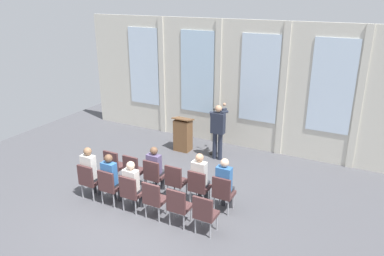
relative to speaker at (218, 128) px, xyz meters
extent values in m
plane|color=#4C4C51|center=(-0.28, -3.70, -1.03)|extent=(14.17, 14.17, 0.00)
cube|color=beige|center=(-0.28, 1.33, 1.06)|extent=(10.90, 0.10, 4.18)
cube|color=silver|center=(-3.55, 1.27, 1.37)|extent=(1.23, 0.04, 2.77)
cube|color=beige|center=(-2.78, 1.28, 1.06)|extent=(0.20, 0.08, 4.18)
cube|color=silver|center=(-1.37, 1.27, 1.37)|extent=(1.23, 0.04, 2.77)
cube|color=beige|center=(-0.60, 1.28, 1.06)|extent=(0.20, 0.08, 4.18)
cube|color=silver|center=(0.81, 1.27, 1.37)|extent=(1.23, 0.04, 2.77)
cube|color=beige|center=(1.58, 1.28, 1.06)|extent=(0.20, 0.08, 4.18)
cube|color=silver|center=(2.99, 1.27, 1.37)|extent=(1.23, 0.04, 2.77)
cube|color=beige|center=(3.76, 1.28, 1.06)|extent=(0.20, 0.08, 4.18)
cylinder|color=#232838|center=(-0.09, -0.02, -0.59)|extent=(0.14, 0.14, 0.87)
cylinder|color=#232838|center=(0.09, -0.02, -0.59)|extent=(0.14, 0.14, 0.87)
cube|color=#232838|center=(0.00, -0.02, 0.17)|extent=(0.42, 0.22, 0.65)
cube|color=maroon|center=(0.00, 0.10, 0.25)|extent=(0.06, 0.01, 0.39)
sphere|color=tan|center=(0.00, -0.01, 0.63)|extent=(0.21, 0.21, 0.21)
cylinder|color=#232838|center=(-0.24, 0.06, 0.27)|extent=(0.09, 0.28, 0.45)
cylinder|color=#232838|center=(0.15, 0.12, 0.51)|extent=(0.15, 0.36, 0.15)
cylinder|color=#232838|center=(0.09, 0.25, 0.55)|extent=(0.11, 0.34, 0.15)
sphere|color=tan|center=(-0.02, 0.51, 0.62)|extent=(0.10, 0.10, 0.10)
cylinder|color=black|center=(-0.26, 0.28, -1.01)|extent=(0.28, 0.28, 0.03)
cylinder|color=black|center=(-0.26, 0.28, -0.27)|extent=(0.02, 0.02, 1.45)
sphere|color=#262626|center=(-0.26, 0.28, 0.49)|extent=(0.07, 0.07, 0.07)
cube|color=brown|center=(-1.29, 0.09, -0.50)|extent=(0.52, 0.40, 1.05)
cube|color=brown|center=(-1.29, 0.11, 0.06)|extent=(0.60, 0.48, 0.14)
cylinder|color=#99999E|center=(-1.72, -2.46, -0.83)|extent=(0.04, 0.04, 0.40)
cylinder|color=#99999E|center=(-2.08, -2.46, -0.83)|extent=(0.04, 0.04, 0.40)
cylinder|color=#99999E|center=(-1.72, -2.80, -0.83)|extent=(0.04, 0.04, 0.40)
cylinder|color=#99999E|center=(-2.08, -2.80, -0.83)|extent=(0.04, 0.04, 0.40)
cube|color=#4C2D2D|center=(-1.90, -2.63, -0.59)|extent=(0.46, 0.44, 0.08)
cube|color=#4C2D2D|center=(-1.90, -2.82, -0.32)|extent=(0.46, 0.06, 0.46)
cylinder|color=#99999E|center=(-1.07, -2.46, -0.83)|extent=(0.04, 0.04, 0.40)
cylinder|color=#99999E|center=(-1.43, -2.46, -0.83)|extent=(0.04, 0.04, 0.40)
cylinder|color=#99999E|center=(-1.07, -2.80, -0.83)|extent=(0.04, 0.04, 0.40)
cylinder|color=#99999E|center=(-1.43, -2.80, -0.83)|extent=(0.04, 0.04, 0.40)
cube|color=#4C2D2D|center=(-1.25, -2.63, -0.59)|extent=(0.46, 0.44, 0.08)
cube|color=#4C2D2D|center=(-1.25, -2.82, -0.32)|extent=(0.46, 0.06, 0.46)
cylinder|color=#99999E|center=(-0.42, -2.46, -0.83)|extent=(0.04, 0.04, 0.40)
cylinder|color=#99999E|center=(-0.78, -2.46, -0.83)|extent=(0.04, 0.04, 0.40)
cylinder|color=#99999E|center=(-0.42, -2.80, -0.83)|extent=(0.04, 0.04, 0.40)
cylinder|color=#99999E|center=(-0.78, -2.80, -0.83)|extent=(0.04, 0.04, 0.40)
cube|color=#4C2D2D|center=(-0.60, -2.63, -0.59)|extent=(0.46, 0.44, 0.08)
cube|color=#4C2D2D|center=(-0.60, -2.82, -0.32)|extent=(0.46, 0.06, 0.46)
cylinder|color=#2D2D33|center=(-0.69, -2.45, -0.81)|extent=(0.10, 0.10, 0.44)
cylinder|color=#2D2D33|center=(-0.51, -2.45, -0.81)|extent=(0.10, 0.10, 0.44)
cube|color=#2D2D33|center=(-0.60, -2.57, -0.53)|extent=(0.34, 0.36, 0.12)
cube|color=#594C72|center=(-0.60, -2.68, -0.21)|extent=(0.36, 0.20, 0.51)
sphere|color=brown|center=(-0.60, -2.66, 0.15)|extent=(0.20, 0.20, 0.20)
cylinder|color=#99999E|center=(0.23, -2.46, -0.83)|extent=(0.04, 0.04, 0.40)
cylinder|color=#99999E|center=(-0.13, -2.46, -0.83)|extent=(0.04, 0.04, 0.40)
cylinder|color=#99999E|center=(0.23, -2.80, -0.83)|extent=(0.04, 0.04, 0.40)
cylinder|color=#99999E|center=(-0.13, -2.80, -0.83)|extent=(0.04, 0.04, 0.40)
cube|color=#4C2D2D|center=(0.05, -2.63, -0.59)|extent=(0.46, 0.44, 0.08)
cube|color=#4C2D2D|center=(0.05, -2.82, -0.32)|extent=(0.46, 0.06, 0.46)
cylinder|color=#99999E|center=(0.88, -2.46, -0.83)|extent=(0.04, 0.04, 0.40)
cylinder|color=#99999E|center=(0.52, -2.46, -0.83)|extent=(0.04, 0.04, 0.40)
cylinder|color=#99999E|center=(0.88, -2.80, -0.83)|extent=(0.04, 0.04, 0.40)
cylinder|color=#99999E|center=(0.52, -2.80, -0.83)|extent=(0.04, 0.04, 0.40)
cube|color=#4C2D2D|center=(0.70, -2.63, -0.59)|extent=(0.46, 0.44, 0.08)
cube|color=#4C2D2D|center=(0.70, -2.82, -0.32)|extent=(0.46, 0.06, 0.46)
cylinder|color=#2D2D33|center=(0.61, -2.45, -0.81)|extent=(0.10, 0.10, 0.44)
cylinder|color=#2D2D33|center=(0.79, -2.45, -0.81)|extent=(0.10, 0.10, 0.44)
cube|color=#2D2D33|center=(0.70, -2.57, -0.53)|extent=(0.34, 0.36, 0.12)
cube|color=silver|center=(0.70, -2.68, -0.17)|extent=(0.36, 0.20, 0.59)
sphere|color=tan|center=(0.70, -2.66, 0.24)|extent=(0.20, 0.20, 0.20)
cylinder|color=#99999E|center=(1.52, -2.46, -0.83)|extent=(0.04, 0.04, 0.40)
cylinder|color=#99999E|center=(1.16, -2.46, -0.83)|extent=(0.04, 0.04, 0.40)
cylinder|color=#99999E|center=(1.52, -2.80, -0.83)|extent=(0.04, 0.04, 0.40)
cylinder|color=#99999E|center=(1.16, -2.80, -0.83)|extent=(0.04, 0.04, 0.40)
cube|color=#4C2D2D|center=(1.34, -2.63, -0.59)|extent=(0.46, 0.44, 0.08)
cube|color=#4C2D2D|center=(1.34, -2.82, -0.32)|extent=(0.46, 0.06, 0.46)
cylinder|color=#2D2D33|center=(1.25, -2.45, -0.81)|extent=(0.10, 0.10, 0.44)
cylinder|color=#2D2D33|center=(1.43, -2.45, -0.81)|extent=(0.10, 0.10, 0.44)
cube|color=#2D2D33|center=(1.34, -2.57, -0.53)|extent=(0.34, 0.36, 0.12)
cube|color=#3366A5|center=(1.34, -2.68, -0.16)|extent=(0.36, 0.20, 0.60)
sphere|color=beige|center=(1.34, -2.66, 0.25)|extent=(0.20, 0.20, 0.20)
cylinder|color=#99999E|center=(-1.72, -3.45, -0.83)|extent=(0.04, 0.04, 0.40)
cylinder|color=#99999E|center=(-2.08, -3.45, -0.83)|extent=(0.04, 0.04, 0.40)
cylinder|color=#99999E|center=(-1.72, -3.79, -0.83)|extent=(0.04, 0.04, 0.40)
cylinder|color=#99999E|center=(-2.08, -3.79, -0.83)|extent=(0.04, 0.04, 0.40)
cube|color=#4C2D2D|center=(-1.90, -3.62, -0.59)|extent=(0.46, 0.44, 0.08)
cube|color=#4C2D2D|center=(-1.90, -3.81, -0.32)|extent=(0.46, 0.06, 0.46)
cylinder|color=#2D2D33|center=(-1.99, -3.44, -0.81)|extent=(0.10, 0.10, 0.44)
cylinder|color=#2D2D33|center=(-1.81, -3.44, -0.81)|extent=(0.10, 0.10, 0.44)
cube|color=#2D2D33|center=(-1.90, -3.56, -0.53)|extent=(0.34, 0.36, 0.12)
cube|color=silver|center=(-1.90, -3.67, -0.16)|extent=(0.36, 0.20, 0.61)
sphere|color=#8C6647|center=(-1.90, -3.65, 0.26)|extent=(0.20, 0.20, 0.20)
cylinder|color=#99999E|center=(-1.07, -3.45, -0.83)|extent=(0.04, 0.04, 0.40)
cylinder|color=#99999E|center=(-1.43, -3.45, -0.83)|extent=(0.04, 0.04, 0.40)
cylinder|color=#99999E|center=(-1.07, -3.79, -0.83)|extent=(0.04, 0.04, 0.40)
cylinder|color=#99999E|center=(-1.43, -3.79, -0.83)|extent=(0.04, 0.04, 0.40)
cube|color=#4C2D2D|center=(-1.25, -3.62, -0.59)|extent=(0.46, 0.44, 0.08)
cube|color=#4C2D2D|center=(-1.25, -3.81, -0.32)|extent=(0.46, 0.06, 0.46)
cylinder|color=#2D2D33|center=(-1.34, -3.44, -0.81)|extent=(0.10, 0.10, 0.44)
cylinder|color=#2D2D33|center=(-1.16, -3.44, -0.81)|extent=(0.10, 0.10, 0.44)
cube|color=#2D2D33|center=(-1.25, -3.56, -0.53)|extent=(0.34, 0.36, 0.12)
cube|color=#3366A5|center=(-1.25, -3.67, -0.19)|extent=(0.36, 0.20, 0.56)
sphere|color=brown|center=(-1.25, -3.65, 0.20)|extent=(0.20, 0.20, 0.20)
cylinder|color=#99999E|center=(-0.42, -3.45, -0.83)|extent=(0.04, 0.04, 0.40)
cylinder|color=#99999E|center=(-0.78, -3.45, -0.83)|extent=(0.04, 0.04, 0.40)
cylinder|color=#99999E|center=(-0.42, -3.79, -0.83)|extent=(0.04, 0.04, 0.40)
cylinder|color=#99999E|center=(-0.78, -3.79, -0.83)|extent=(0.04, 0.04, 0.40)
cube|color=#4C2D2D|center=(-0.60, -3.62, -0.59)|extent=(0.46, 0.44, 0.08)
cube|color=#4C2D2D|center=(-0.60, -3.81, -0.32)|extent=(0.46, 0.06, 0.46)
cylinder|color=#2D2D33|center=(-0.69, -3.44, -0.81)|extent=(0.10, 0.10, 0.44)
cylinder|color=#2D2D33|center=(-0.51, -3.44, -0.81)|extent=(0.10, 0.10, 0.44)
cube|color=#2D2D33|center=(-0.60, -3.56, -0.53)|extent=(0.34, 0.36, 0.12)
cube|color=silver|center=(-0.60, -3.67, -0.21)|extent=(0.36, 0.20, 0.52)
sphere|color=beige|center=(-0.60, -3.65, 0.16)|extent=(0.20, 0.20, 0.20)
cylinder|color=#99999E|center=(0.23, -3.45, -0.83)|extent=(0.04, 0.04, 0.40)
cylinder|color=#99999E|center=(-0.13, -3.45, -0.83)|extent=(0.04, 0.04, 0.40)
cylinder|color=#99999E|center=(0.23, -3.79, -0.83)|extent=(0.04, 0.04, 0.40)
cylinder|color=#99999E|center=(-0.13, -3.79, -0.83)|extent=(0.04, 0.04, 0.40)
cube|color=#4C2D2D|center=(0.05, -3.62, -0.59)|extent=(0.46, 0.44, 0.08)
cube|color=#4C2D2D|center=(0.05, -3.81, -0.32)|extent=(0.46, 0.06, 0.46)
cylinder|color=#99999E|center=(0.88, -3.45, -0.83)|extent=(0.04, 0.04, 0.40)
cylinder|color=#99999E|center=(0.52, -3.45, -0.83)|extent=(0.04, 0.04, 0.40)
cylinder|color=#99999E|center=(0.88, -3.79, -0.83)|extent=(0.04, 0.04, 0.40)
cylinder|color=#99999E|center=(0.52, -3.79, -0.83)|extent=(0.04, 0.04, 0.40)
cube|color=#4C2D2D|center=(0.70, -3.62, -0.59)|extent=(0.46, 0.44, 0.08)
cube|color=#4C2D2D|center=(0.70, -3.81, -0.32)|extent=(0.46, 0.06, 0.46)
cylinder|color=#99999E|center=(1.52, -3.45, -0.83)|extent=(0.04, 0.04, 0.40)
cylinder|color=#99999E|center=(1.16, -3.45, -0.83)|extent=(0.04, 0.04, 0.40)
cylinder|color=#99999E|center=(1.52, -3.79, -0.83)|extent=(0.04, 0.04, 0.40)
cylinder|color=#99999E|center=(1.16, -3.79, -0.83)|extent=(0.04, 0.04, 0.40)
cube|color=#4C2D2D|center=(1.34, -3.62, -0.59)|extent=(0.46, 0.44, 0.08)
cube|color=#4C2D2D|center=(1.34, -3.81, -0.32)|extent=(0.46, 0.06, 0.46)
camera|label=1|loc=(4.32, -9.97, 3.99)|focal=35.17mm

